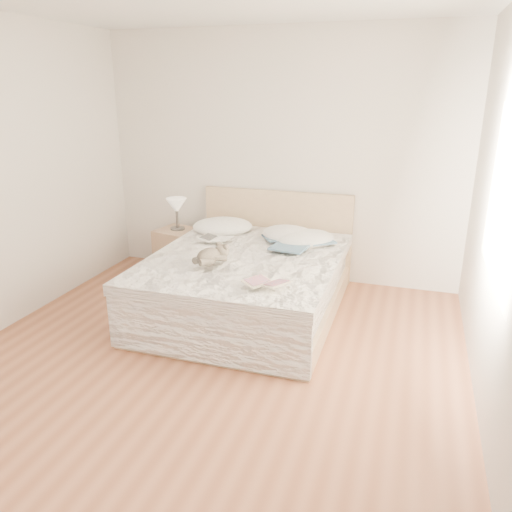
# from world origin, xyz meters

# --- Properties ---
(floor) EXTENTS (4.00, 4.50, 0.00)m
(floor) POSITION_xyz_m (0.00, 0.00, 0.00)
(floor) COLOR brown
(floor) RESTS_ON ground
(wall_back) EXTENTS (4.00, 0.02, 2.70)m
(wall_back) POSITION_xyz_m (0.00, 2.25, 1.35)
(wall_back) COLOR beige
(wall_back) RESTS_ON ground
(wall_right) EXTENTS (0.02, 4.50, 2.70)m
(wall_right) POSITION_xyz_m (2.00, 0.00, 1.35)
(wall_right) COLOR beige
(wall_right) RESTS_ON ground
(window) EXTENTS (0.02, 1.30, 1.10)m
(window) POSITION_xyz_m (1.99, 0.30, 1.45)
(window) COLOR white
(window) RESTS_ON wall_right
(bed) EXTENTS (1.72, 2.14, 1.00)m
(bed) POSITION_xyz_m (0.00, 1.19, 0.31)
(bed) COLOR tan
(bed) RESTS_ON floor
(nightstand) EXTENTS (0.53, 0.49, 0.56)m
(nightstand) POSITION_xyz_m (-1.06, 1.81, 0.28)
(nightstand) COLOR tan
(nightstand) RESTS_ON floor
(table_lamp) EXTENTS (0.23, 0.23, 0.36)m
(table_lamp) POSITION_xyz_m (-1.07, 1.83, 0.82)
(table_lamp) COLOR #4F4A44
(table_lamp) RESTS_ON nightstand
(pillow_left) EXTENTS (0.78, 0.67, 0.20)m
(pillow_left) POSITION_xyz_m (-0.52, 1.83, 0.64)
(pillow_left) COLOR white
(pillow_left) RESTS_ON bed
(pillow_middle) EXTENTS (0.75, 0.63, 0.19)m
(pillow_middle) POSITION_xyz_m (0.28, 1.72, 0.64)
(pillow_middle) COLOR white
(pillow_middle) RESTS_ON bed
(pillow_right) EXTENTS (0.72, 0.67, 0.18)m
(pillow_right) POSITION_xyz_m (0.45, 1.66, 0.64)
(pillow_right) COLOR white
(pillow_right) RESTS_ON bed
(blouse) EXTENTS (0.60, 0.63, 0.02)m
(blouse) POSITION_xyz_m (0.37, 1.47, 0.63)
(blouse) COLOR #34516B
(blouse) RESTS_ON bed
(photo_book) EXTENTS (0.34, 0.25, 0.02)m
(photo_book) POSITION_xyz_m (-0.42, 1.40, 0.63)
(photo_book) COLOR white
(photo_book) RESTS_ON bed
(childrens_book) EXTENTS (0.39, 0.35, 0.02)m
(childrens_book) POSITION_xyz_m (0.41, 0.41, 0.63)
(childrens_book) COLOR beige
(childrens_book) RESTS_ON bed
(teddy_bear) EXTENTS (0.32, 0.36, 0.16)m
(teddy_bear) POSITION_xyz_m (-0.20, 0.69, 0.65)
(teddy_bear) COLOR brown
(teddy_bear) RESTS_ON bed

